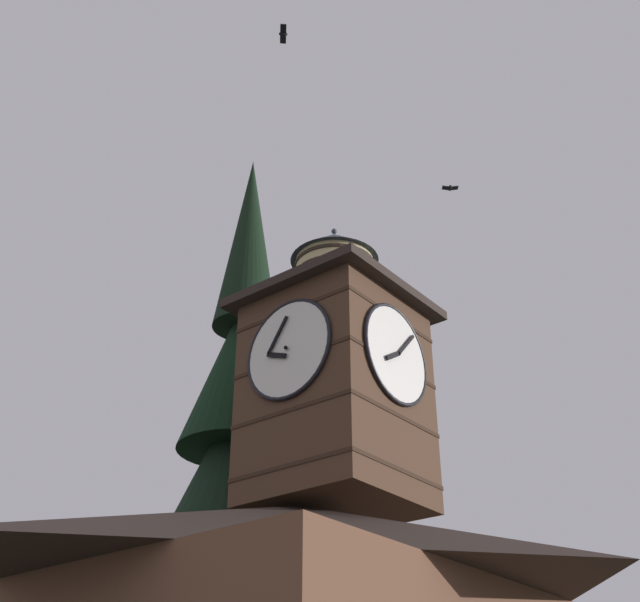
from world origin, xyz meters
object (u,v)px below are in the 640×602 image
at_px(clock_tower, 336,379).
at_px(flying_bird_low, 450,188).
at_px(pine_tree_behind, 234,527).
at_px(flying_bird_high, 283,34).

xyz_separation_m(clock_tower, flying_bird_low, (-5.33, 0.99, 8.87)).
xyz_separation_m(pine_tree_behind, flying_bird_high, (5.33, 6.09, 10.59)).
height_order(flying_bird_high, flying_bird_low, flying_bird_low).
relative_size(flying_bird_high, flying_bird_low, 1.04).
distance_m(clock_tower, flying_bird_high, 8.99).
distance_m(pine_tree_behind, flying_bird_low, 13.59).
bearing_deg(flying_bird_high, clock_tower, -158.58).
xyz_separation_m(clock_tower, pine_tree_behind, (-1.07, -4.42, -2.85)).
bearing_deg(flying_bird_high, pine_tree_behind, -131.16).
height_order(clock_tower, pine_tree_behind, pine_tree_behind).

